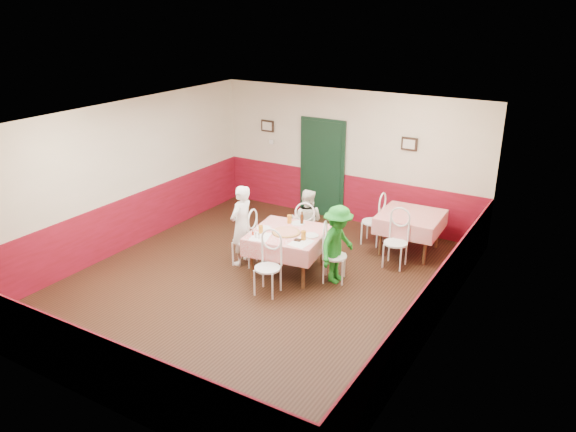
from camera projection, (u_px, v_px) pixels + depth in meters
The scene contains 39 objects.
floor at pixel (258, 283), 9.49m from camera, with size 7.00×7.00×0.00m, color black.
ceiling at pixel (254, 119), 8.49m from camera, with size 7.00×7.00×0.00m, color white.
back_wall at pixel (349, 157), 11.80m from camera, with size 6.00×0.10×2.80m, color beige.
front_wall at pixel (80, 299), 6.19m from camera, with size 6.00×0.10×2.80m, color beige.
left_wall at pixel (122, 177), 10.42m from camera, with size 0.10×7.00×2.80m, color beige.
right_wall at pixel (441, 245), 7.56m from camera, with size 0.10×7.00×2.80m, color beige.
wainscot_back at pixel (347, 197), 12.11m from camera, with size 6.00×0.03×1.00m, color maroon.
wainscot_front at pixel (91, 366), 6.52m from camera, with size 6.00×0.03×1.00m, color maroon.
wainscot_left at pixel (128, 223), 10.74m from camera, with size 0.03×7.00×1.00m, color maroon.
wainscot_right at pixel (434, 303), 7.89m from camera, with size 0.03×7.00×1.00m, color maroon.
door at pixel (322, 169), 12.17m from camera, with size 0.96×0.06×2.10m, color black.
picture_left at pixel (267, 126), 12.55m from camera, with size 0.32×0.03×0.26m, color black.
picture_right at pixel (409, 144), 10.97m from camera, with size 0.32×0.03×0.26m, color black.
thermostat at pixel (271, 142), 12.63m from camera, with size 0.10×0.03×0.10m, color white.
main_table at pixel (288, 252), 9.78m from camera, with size 1.22×1.22×0.77m, color red.
second_table at pixel (409, 233), 10.58m from camera, with size 1.12×1.12×0.77m, color red.
chair_left at pixel (244, 241), 10.06m from camera, with size 0.42×0.42×0.90m, color white, non-canonical shape.
chair_right at pixel (334, 256), 9.44m from camera, with size 0.42×0.42×0.90m, color white, non-canonical shape.
chair_far at pixel (306, 231), 10.48m from camera, with size 0.42×0.42×0.90m, color white, non-canonical shape.
chair_near at pixel (267, 268), 9.02m from camera, with size 0.42×0.42×0.90m, color white, non-canonical shape.
chair_second_a at pixel (373, 222), 10.91m from camera, with size 0.42×0.42×0.90m, color white, non-canonical shape.
chair_second_b at pixel (396, 243), 9.95m from camera, with size 0.42×0.42×0.90m, color white, non-canonical shape.
pizza at pixel (286, 232), 9.58m from camera, with size 0.47×0.47×0.03m, color #B74723.
plate_left at pixel (264, 228), 9.78m from camera, with size 0.25×0.25×0.01m, color white.
plate_right at pixel (311, 236), 9.46m from camera, with size 0.25×0.25×0.01m, color white.
plate_far at pixel (298, 223), 9.99m from camera, with size 0.25×0.25×0.01m, color white.
glass_a at pixel (261, 229), 9.56m from camera, with size 0.08×0.08×0.14m, color #BF7219.
glass_b at pixel (304, 235), 9.29m from camera, with size 0.09×0.09×0.16m, color #BF7219.
glass_c at pixel (289, 219), 9.99m from camera, with size 0.08×0.08×0.15m, color #BF7219.
beer_bottle at pixel (302, 219), 9.93m from camera, with size 0.06×0.06×0.21m, color #381C0A.
shaker_a at pixel (256, 235), 9.38m from camera, with size 0.04×0.04×0.09m, color silver.
shaker_b at pixel (259, 236), 9.35m from camera, with size 0.04×0.04×0.09m, color silver.
shaker_c at pixel (253, 233), 9.48m from camera, with size 0.04×0.04×0.09m, color #B23319.
menu_left at pixel (260, 237), 9.43m from camera, with size 0.30×0.40×0.00m, color white.
menu_right at pixel (301, 243), 9.20m from camera, with size 0.30×0.40×0.00m, color white.
wallet at pixel (298, 240), 9.28m from camera, with size 0.11×0.09×0.02m, color black.
diner_left at pixel (241, 225), 9.97m from camera, with size 0.54×0.35×1.47m, color gray.
diner_far at pixel (307, 221), 10.46m from camera, with size 0.61×0.47×1.25m, color gray.
diner_right at pixel (338, 244), 9.34m from camera, with size 0.88×0.50×1.36m, color gray.
Camera 1 is at (4.76, -7.00, 4.48)m, focal length 35.00 mm.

